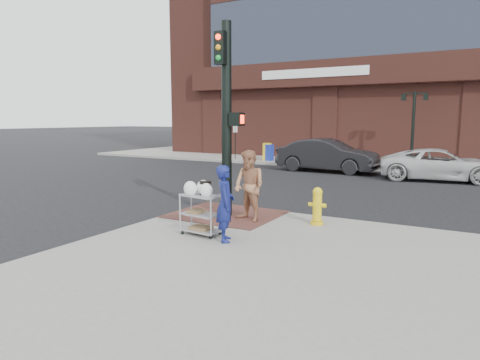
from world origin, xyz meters
The scene contains 13 objects.
ground centered at (0.00, 0.00, 0.00)m, with size 220.00×220.00×0.00m, color black.
brick_curb_ramp centered at (-0.60, 0.90, 0.16)m, with size 2.80×2.40×0.01m, color #532D27.
lamp_post centered at (2.00, 16.00, 2.62)m, with size 1.32×0.22×4.00m.
parking_sign centered at (-8.50, 15.00, 1.25)m, with size 0.05×0.05×2.20m, color black.
traffic_signal_pole centered at (-0.48, 0.77, 2.83)m, with size 0.61×0.51×5.00m.
woman_blue centered at (0.72, -1.27, 0.96)m, with size 0.59×0.39×1.62m, color navy.
pedestrian_tan centered at (0.30, 0.56, 1.05)m, with size 0.87×0.68×1.79m, color #A9714F.
sedan_dark centered at (-1.58, 12.52, 0.85)m, with size 1.79×5.15×1.70m, color black.
minivan_white centered at (3.77, 11.91, 0.70)m, with size 2.33×5.04×1.40m, color silver.
utility_cart centered at (-0.01, -1.12, 0.70)m, with size 0.93×0.59×1.22m.
fire_hydrant centered at (1.93, 1.04, 0.62)m, with size 0.43×0.30×0.92m.
newsbox_yellow centered at (-6.24, 15.06, 0.69)m, with size 0.45×0.41×1.08m, color yellow.
newsbox_blue centered at (-6.07, 15.00, 0.65)m, with size 0.42×0.38×1.00m, color #172A98.
Camera 1 is at (5.31, -8.75, 2.71)m, focal length 32.00 mm.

